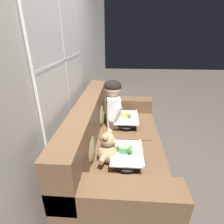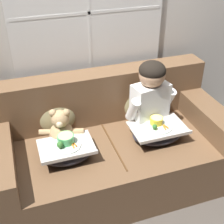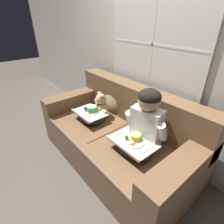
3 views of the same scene
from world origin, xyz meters
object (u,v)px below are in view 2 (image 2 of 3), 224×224
at_px(throw_pillow_behind_child, 141,98).
at_px(lap_tray_teddy, 67,150).
at_px(couch, 109,149).
at_px(child_figure, 151,93).
at_px(throw_pillow_behind_teddy, 57,113).
at_px(teddy_bear, 61,130).
at_px(lap_tray_child, 158,132).

height_order(throw_pillow_behind_child, lap_tray_teddy, throw_pillow_behind_child).
xyz_separation_m(couch, child_figure, (0.38, 0.04, 0.46)).
relative_size(couch, lap_tray_teddy, 4.76).
xyz_separation_m(throw_pillow_behind_teddy, teddy_bear, (-0.00, -0.19, -0.04)).
xyz_separation_m(throw_pillow_behind_teddy, lap_tray_teddy, (-0.00, -0.37, -0.11)).
bearing_deg(throw_pillow_behind_teddy, couch, -30.84).
xyz_separation_m(throw_pillow_behind_teddy, child_figure, (0.77, -0.19, 0.16)).
relative_size(throw_pillow_behind_child, child_figure, 0.65).
relative_size(teddy_bear, lap_tray_teddy, 0.86).
relative_size(lap_tray_child, lap_tray_teddy, 1.09).
bearing_deg(lap_tray_child, throw_pillow_behind_child, 89.95).
bearing_deg(lap_tray_teddy, lap_tray_child, -0.05).
xyz_separation_m(throw_pillow_behind_teddy, lap_tray_child, (0.77, -0.37, -0.12)).
relative_size(throw_pillow_behind_child, teddy_bear, 1.13).
distance_m(throw_pillow_behind_child, throw_pillow_behind_teddy, 0.77).
bearing_deg(teddy_bear, couch, -5.46).
height_order(teddy_bear, lap_tray_teddy, teddy_bear).
distance_m(throw_pillow_behind_child, child_figure, 0.25).
distance_m(couch, lap_tray_teddy, 0.45).
bearing_deg(throw_pillow_behind_child, couch, -149.16).
height_order(couch, lap_tray_child, couch).
xyz_separation_m(couch, lap_tray_teddy, (-0.38, -0.14, 0.19)).
xyz_separation_m(throw_pillow_behind_child, child_figure, (0.00, -0.19, 0.16)).
height_order(throw_pillow_behind_teddy, lap_tray_child, throw_pillow_behind_teddy).
xyz_separation_m(couch, lap_tray_child, (0.38, -0.14, 0.19)).
bearing_deg(throw_pillow_behind_child, child_figure, -89.94).
xyz_separation_m(lap_tray_child, lap_tray_teddy, (-0.77, 0.00, 0.00)).
xyz_separation_m(throw_pillow_behind_child, throw_pillow_behind_teddy, (-0.77, 0.00, 0.00)).
xyz_separation_m(child_figure, teddy_bear, (-0.77, -0.00, -0.20)).
bearing_deg(lap_tray_teddy, throw_pillow_behind_child, 25.73).
bearing_deg(couch, lap_tray_teddy, -159.85).
relative_size(couch, child_figure, 3.19).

